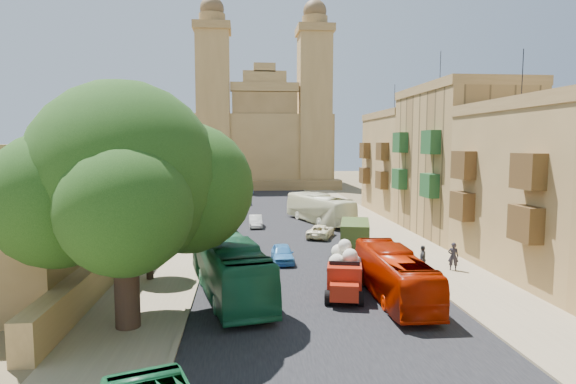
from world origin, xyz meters
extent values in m
plane|color=brown|center=(0.00, 0.00, 0.00)|extent=(260.00, 260.00, 0.00)
cube|color=black|center=(0.00, 30.00, 0.01)|extent=(14.00, 140.00, 0.01)
cube|color=#8B795B|center=(9.50, 30.00, 0.01)|extent=(5.00, 140.00, 0.01)
cube|color=#8B795B|center=(-9.50, 30.00, 0.01)|extent=(5.00, 140.00, 0.01)
cube|color=#8B795B|center=(7.00, 30.00, 0.06)|extent=(0.25, 140.00, 0.12)
cube|color=#8B795B|center=(-7.00, 30.00, 0.06)|extent=(0.25, 140.00, 0.12)
cube|color=olive|center=(16.00, 11.00, 5.25)|extent=(8.00, 14.00, 10.50)
cube|color=olive|center=(16.00, 11.00, 10.90)|extent=(8.20, 14.00, 0.80)
cylinder|color=black|center=(15.00, 13.80, 13.10)|extent=(0.06, 0.06, 3.60)
cube|color=#51371B|center=(11.55, 7.08, 3.99)|extent=(0.90, 2.20, 2.00)
cube|color=#51371B|center=(11.55, 14.92, 3.99)|extent=(0.90, 2.20, 2.00)
cube|color=#51371B|center=(11.55, 7.08, 6.93)|extent=(0.90, 2.20, 2.00)
cube|color=#51371B|center=(11.55, 14.92, 6.93)|extent=(0.90, 2.20, 2.00)
cube|color=#9E7B48|center=(16.00, 25.00, 6.50)|extent=(8.00, 14.00, 13.00)
cube|color=olive|center=(16.00, 25.00, 13.40)|extent=(8.20, 14.00, 0.80)
cylinder|color=black|center=(15.00, 27.80, 15.60)|extent=(0.06, 0.06, 3.60)
cube|color=#1F4F27|center=(11.55, 21.08, 4.94)|extent=(0.90, 2.20, 2.00)
cube|color=#1F4F27|center=(11.55, 28.92, 4.94)|extent=(0.90, 2.20, 2.00)
cube|color=#1F4F27|center=(11.55, 21.08, 8.58)|extent=(0.90, 2.20, 2.00)
cube|color=#1F4F27|center=(11.55, 28.92, 8.58)|extent=(0.90, 2.20, 2.00)
cube|color=olive|center=(16.00, 39.00, 5.75)|extent=(8.00, 14.00, 11.50)
cube|color=olive|center=(16.00, 39.00, 11.90)|extent=(8.20, 14.00, 0.80)
cylinder|color=black|center=(15.00, 41.80, 14.10)|extent=(0.06, 0.06, 3.60)
cube|color=#51371B|center=(11.55, 35.08, 4.37)|extent=(0.90, 2.20, 2.00)
cube|color=#51371B|center=(11.55, 42.92, 4.37)|extent=(0.90, 2.20, 2.00)
cube|color=#51371B|center=(11.55, 35.08, 7.59)|extent=(0.90, 2.20, 2.00)
cube|color=#51371B|center=(11.55, 42.92, 7.59)|extent=(0.90, 2.20, 2.00)
cube|color=olive|center=(-12.50, 20.00, 0.90)|extent=(1.00, 40.00, 1.80)
cube|color=olive|center=(-18.00, 18.00, 4.20)|extent=(10.00, 28.00, 8.40)
cube|color=#9E7B48|center=(-18.00, 44.00, 5.00)|extent=(10.00, 22.00, 10.00)
cube|color=olive|center=(0.00, 81.00, 7.00)|extent=(26.00, 20.00, 14.00)
cube|color=olive|center=(0.00, 70.50, 0.90)|extent=(28.00, 4.00, 1.80)
cube|color=olive|center=(0.00, 72.20, 10.00)|extent=(12.00, 2.00, 16.00)
cube|color=olive|center=(0.00, 72.20, 18.90)|extent=(12.60, 2.40, 1.60)
cube|color=olive|center=(0.00, 72.20, 20.60)|extent=(8.00, 2.00, 2.40)
cube|color=olive|center=(0.00, 72.20, 22.40)|extent=(4.00, 2.00, 1.60)
cube|color=olive|center=(-9.50, 73.50, 14.50)|extent=(6.00, 6.00, 29.00)
cube|color=olive|center=(-9.50, 73.50, 29.60)|extent=(6.80, 6.80, 1.40)
cylinder|color=olive|center=(-9.50, 73.50, 31.20)|extent=(4.80, 4.80, 1.80)
sphere|color=brown|center=(-9.50, 73.50, 33.00)|extent=(4.40, 4.40, 4.40)
cube|color=olive|center=(9.50, 73.50, 14.50)|extent=(6.00, 6.00, 29.00)
cube|color=olive|center=(9.50, 73.50, 29.60)|extent=(6.80, 6.80, 1.40)
cylinder|color=olive|center=(9.50, 73.50, 31.20)|extent=(4.80, 4.80, 1.80)
sphere|color=brown|center=(9.50, 73.50, 33.00)|extent=(4.40, 4.40, 4.40)
cylinder|color=#36241B|center=(-9.50, 4.00, 2.14)|extent=(1.13, 1.13, 4.28)
sphere|color=#16350E|center=(-9.50, 4.00, 6.99)|extent=(8.57, 8.57, 8.57)
sphere|color=#16350E|center=(-6.79, 5.35, 6.31)|extent=(6.31, 6.31, 6.31)
sphere|color=#16350E|center=(-11.98, 2.99, 6.09)|extent=(5.86, 5.86, 5.86)
sphere|color=#16350E|center=(-8.82, 1.29, 5.86)|extent=(5.41, 5.41, 5.41)
sphere|color=#16350E|center=(-10.74, 6.48, 7.89)|extent=(4.96, 4.96, 4.96)
cylinder|color=#36241B|center=(-10.00, 12.00, 1.17)|extent=(0.44, 0.44, 2.33)
sphere|color=#16350E|center=(-10.00, 12.00, 3.52)|extent=(3.39, 3.39, 3.39)
cylinder|color=#36241B|center=(-10.00, 24.00, 1.20)|extent=(0.44, 0.44, 2.39)
sphere|color=#16350E|center=(-10.00, 24.00, 3.61)|extent=(3.48, 3.48, 3.48)
cylinder|color=#36241B|center=(-10.00, 36.00, 1.23)|extent=(0.44, 0.44, 2.46)
sphere|color=#16350E|center=(-10.00, 36.00, 3.71)|extent=(3.57, 3.57, 3.57)
cylinder|color=#36241B|center=(-10.00, 48.00, 1.16)|extent=(0.44, 0.44, 2.31)
sphere|color=#16350E|center=(-10.00, 48.00, 3.49)|extent=(3.36, 3.36, 3.36)
cube|color=#A81F0C|center=(1.66, 8.71, 1.08)|extent=(2.53, 3.45, 0.78)
cube|color=black|center=(1.66, 8.71, 1.52)|extent=(2.58, 3.51, 0.10)
cube|color=#A81F0C|center=(1.24, 6.77, 1.17)|extent=(2.09, 1.83, 1.56)
cube|color=#A81F0C|center=(1.02, 5.75, 0.82)|extent=(1.66, 1.33, 0.87)
cube|color=black|center=(1.24, 6.77, 1.78)|extent=(1.63, 0.44, 0.78)
cylinder|color=black|center=(0.23, 6.19, 0.39)|extent=(0.46, 0.83, 0.78)
cylinder|color=black|center=(1.92, 5.82, 0.39)|extent=(0.46, 0.83, 0.78)
cylinder|color=black|center=(1.04, 9.92, 0.39)|extent=(0.46, 0.83, 0.78)
cylinder|color=black|center=(2.73, 9.55, 0.39)|extent=(0.46, 0.83, 0.78)
sphere|color=beige|center=(1.13, 8.30, 1.73)|extent=(0.95, 0.95, 0.95)
sphere|color=beige|center=(2.03, 8.37, 1.73)|extent=(0.95, 0.95, 0.95)
sphere|color=beige|center=(1.77, 9.22, 1.73)|extent=(0.95, 0.95, 0.95)
sphere|color=beige|center=(1.34, 8.87, 2.21)|extent=(0.87, 0.87, 0.87)
sphere|color=beige|center=(1.79, 7.89, 2.17)|extent=(0.87, 0.87, 0.87)
sphere|color=beige|center=(1.64, 8.63, 2.60)|extent=(0.78, 0.78, 0.78)
cube|color=#3B511E|center=(4.95, 20.00, 1.06)|extent=(3.37, 5.51, 2.12)
cylinder|color=black|center=(3.56, 18.50, 0.42)|extent=(0.52, 0.90, 0.85)
cylinder|color=black|center=(5.51, 18.03, 0.42)|extent=(0.52, 0.90, 0.85)
cylinder|color=black|center=(4.39, 21.97, 0.42)|extent=(0.52, 0.90, 0.85)
cylinder|color=black|center=(6.34, 21.50, 0.42)|extent=(0.52, 0.90, 0.85)
imported|color=#185E39|center=(-4.98, 8.45, 1.61)|extent=(5.13, 11.87, 3.22)
imported|color=#A51900|center=(4.00, 6.84, 1.34)|extent=(2.42, 9.68, 2.69)
imported|color=#FAF6CC|center=(4.00, 32.41, 1.54)|extent=(6.20, 11.26, 3.07)
imported|color=#3D8DCE|center=(-1.39, 15.50, 0.64)|extent=(1.54, 3.78, 1.28)
imported|color=silver|center=(-2.91, 30.34, 0.60)|extent=(1.31, 3.67, 1.21)
imported|color=#FFF2C9|center=(2.81, 24.32, 0.59)|extent=(3.35, 4.64, 1.17)
imported|color=#12104C|center=(-4.52, 48.99, 0.66)|extent=(3.54, 4.92, 1.32)
imported|color=silver|center=(4.85, 35.10, 0.72)|extent=(2.90, 4.53, 1.43)
imported|color=#43639C|center=(-3.65, 61.03, 0.58)|extent=(2.58, 3.72, 1.16)
imported|color=black|center=(9.80, 12.23, 0.95)|extent=(0.82, 0.70, 1.90)
imported|color=#393A3D|center=(7.50, 11.74, 0.92)|extent=(0.85, 1.17, 1.85)
camera|label=1|loc=(-4.15, -18.10, 8.43)|focal=30.00mm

